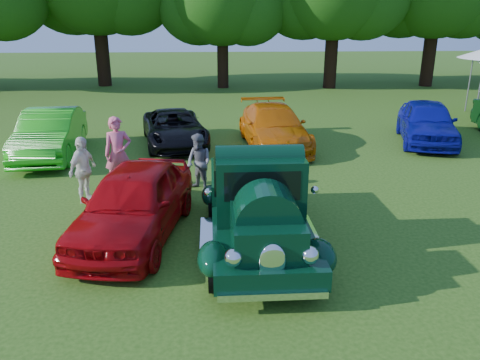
{
  "coord_description": "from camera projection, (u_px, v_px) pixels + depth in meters",
  "views": [
    {
      "loc": [
        -0.6,
        -7.92,
        4.33
      ],
      "look_at": [
        -0.0,
        1.45,
        1.1
      ],
      "focal_mm": 35.0,
      "sensor_mm": 36.0,
      "label": 1
    }
  ],
  "objects": [
    {
      "name": "ground",
      "position": [
        245.0,
        259.0,
        8.92
      ],
      "size": [
        120.0,
        120.0,
        0.0
      ],
      "primitive_type": "plane",
      "color": "#284F12",
      "rests_on": "ground"
    },
    {
      "name": "hero_pickup",
      "position": [
        257.0,
        205.0,
        9.26
      ],
      "size": [
        2.32,
        4.98,
        1.95
      ],
      "color": "black",
      "rests_on": "ground"
    },
    {
      "name": "red_convertible",
      "position": [
        134.0,
        202.0,
        9.66
      ],
      "size": [
        2.52,
        4.66,
        1.5
      ],
      "primitive_type": "imported",
      "rotation": [
        0.0,
        0.0,
        -0.18
      ],
      "color": "#A3070B",
      "rests_on": "ground"
    },
    {
      "name": "back_car_lime",
      "position": [
        50.0,
        134.0,
        15.34
      ],
      "size": [
        2.04,
        4.79,
        1.54
      ],
      "primitive_type": "imported",
      "rotation": [
        0.0,
        0.0,
        0.09
      ],
      "color": "green",
      "rests_on": "ground"
    },
    {
      "name": "back_car_black",
      "position": [
        174.0,
        128.0,
        16.83
      ],
      "size": [
        2.82,
        4.75,
        1.24
      ],
      "primitive_type": "imported",
      "rotation": [
        0.0,
        0.0,
        0.18
      ],
      "color": "black",
      "rests_on": "ground"
    },
    {
      "name": "back_car_orange",
      "position": [
        274.0,
        127.0,
        16.53
      ],
      "size": [
        2.34,
        5.13,
        1.45
      ],
      "primitive_type": "imported",
      "rotation": [
        0.0,
        0.0,
        0.06
      ],
      "color": "#C55E06",
      "rests_on": "ground"
    },
    {
      "name": "back_car_blue",
      "position": [
        427.0,
        122.0,
        17.12
      ],
      "size": [
        3.03,
        4.87,
        1.55
      ],
      "primitive_type": "imported",
      "rotation": [
        0.0,
        0.0,
        -0.28
      ],
      "color": "#0C0E8B",
      "rests_on": "ground"
    },
    {
      "name": "spectator_pink",
      "position": [
        118.0,
        154.0,
        12.31
      ],
      "size": [
        0.82,
        0.66,
        1.96
      ],
      "primitive_type": "imported",
      "rotation": [
        0.0,
        0.0,
        0.29
      ],
      "color": "#DF5C7D",
      "rests_on": "ground"
    },
    {
      "name": "spectator_grey",
      "position": [
        199.0,
        163.0,
        12.28
      ],
      "size": [
        0.93,
        0.94,
        1.53
      ],
      "primitive_type": "imported",
      "rotation": [
        0.0,
        0.0,
        -0.84
      ],
      "color": "slate",
      "rests_on": "ground"
    },
    {
      "name": "spectator_white",
      "position": [
        83.0,
        170.0,
        11.45
      ],
      "size": [
        0.74,
        1.06,
        1.67
      ],
      "primitive_type": "imported",
      "rotation": [
        0.0,
        0.0,
        1.19
      ],
      "color": "silver",
      "rests_on": "ground"
    }
  ]
}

